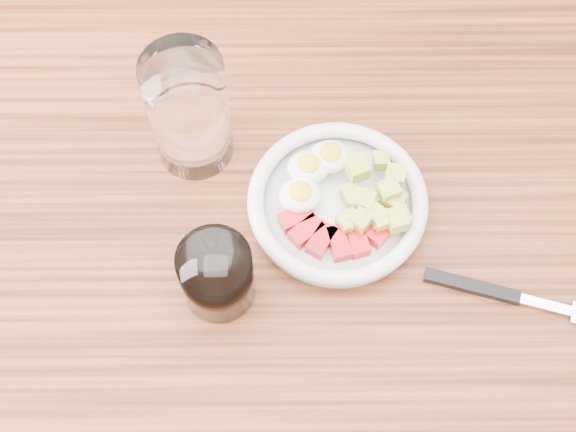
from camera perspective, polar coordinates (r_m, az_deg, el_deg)
name	(u,v)px	position (r m, az deg, el deg)	size (l,w,h in m)	color
ground	(293,397)	(1.59, 0.37, -12.74)	(4.00, 4.00, 0.00)	brown
dining_table	(297,271)	(0.95, 0.61, -3.92)	(1.50, 0.90, 0.77)	brown
bowl	(338,201)	(0.85, 3.58, 1.07)	(0.19, 0.19, 0.05)	white
fork	(499,293)	(0.85, 14.77, -5.33)	(0.20, 0.07, 0.01)	black
water_glass	(189,111)	(0.85, -7.07, 7.42)	(0.08, 0.08, 0.15)	white
coffee_glass	(217,275)	(0.80, -5.09, -4.24)	(0.07, 0.07, 0.08)	white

